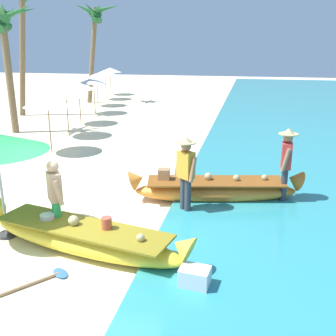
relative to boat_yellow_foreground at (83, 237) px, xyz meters
The scene contains 18 objects.
ground_plane 0.29m from the boat_yellow_foreground, 105.91° to the left, with size 80.00×80.00×0.00m, color beige.
boat_yellow_foreground is the anchor object (origin of this frame).
boat_orange_midground 3.59m from the boat_yellow_foreground, 54.20° to the left, with size 4.14×1.54×0.82m.
person_vendor_hatted 2.65m from the boat_yellow_foreground, 53.03° to the left, with size 0.56×0.49×1.75m.
person_tourist_customer 0.96m from the boat_yellow_foreground, 151.50° to the left, with size 0.48×0.55×1.57m.
person_vendor_assistant 4.87m from the boat_yellow_foreground, 40.16° to the left, with size 0.44×0.56×1.80m.
parasol_row_0 7.38m from the boat_yellow_foreground, 121.65° to the left, with size 1.60×1.60×1.91m.
parasol_row_1 9.72m from the boat_yellow_foreground, 116.57° to the left, with size 1.60×1.60×1.91m.
parasol_row_2 12.21m from the boat_yellow_foreground, 113.71° to the left, with size 1.60×1.60×1.91m.
parasol_row_3 14.97m from the boat_yellow_foreground, 110.79° to the left, with size 1.60×1.60×1.91m.
parasol_row_4 17.64m from the boat_yellow_foreground, 110.38° to the left, with size 1.60×1.60×1.91m.
parasol_row_5 20.45m from the boat_yellow_foreground, 109.00° to the left, with size 1.60×1.60×1.91m.
parasol_row_6 22.92m from the boat_yellow_foreground, 108.25° to the left, with size 1.60×1.60×1.91m.
palm_tree_tall_inland 11.86m from the boat_yellow_foreground, 127.58° to the left, with size 2.41×2.82×5.19m.
palm_tree_leaning_seaward 19.52m from the boat_yellow_foreground, 110.25° to the left, with size 2.79×2.42×5.94m.
palm_tree_mid_cluster 15.95m from the boat_yellow_foreground, 122.82° to the left, with size 2.60×2.79×6.71m.
cooler_box 2.28m from the boat_yellow_foreground, 19.92° to the right, with size 0.45×0.34×0.38m, color silver.
paddle 1.21m from the boat_yellow_foreground, 106.87° to the right, with size 1.12×1.31×0.05m.
Camera 1 is at (2.84, -6.09, 3.63)m, focal length 42.80 mm.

